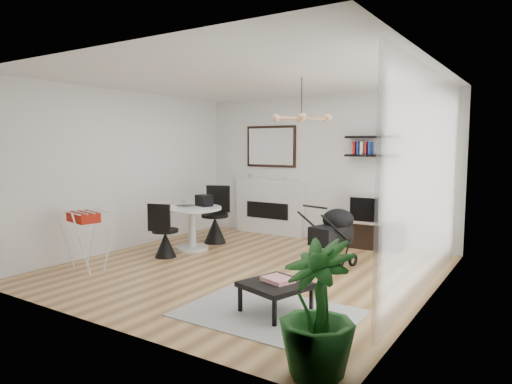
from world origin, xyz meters
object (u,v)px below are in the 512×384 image
Objects in this scene: tv_console at (368,235)px; potted_plant at (317,309)px; dining_table at (192,222)px; stroller at (333,239)px; coffee_table at (276,286)px; crt_tv at (369,208)px; fireplace at (269,200)px; drying_rack at (87,238)px.

potted_plant reaches higher than tv_console.
dining_table reaches higher than tv_console.
potted_plant reaches higher than stroller.
tv_console reaches higher than coffee_table.
dining_table is (-2.46, -1.80, -0.21)m from crt_tv.
tv_console is at bearing 104.45° from potted_plant.
dining_table is (-2.45, -1.80, 0.26)m from tv_console.
fireplace is at bearing 122.20° from coffee_table.
coffee_table is 1.36m from potted_plant.
drying_rack is at bearing 179.64° from coffee_table.
stroller is (2.42, 0.36, -0.08)m from dining_table.
fireplace reaches higher than potted_plant.
drying_rack is (-0.83, -3.67, -0.23)m from fireplace.
crt_tv is at bearing 62.46° from drying_rack.
crt_tv is 3.05m from dining_table.
stroller is at bearing -91.37° from tv_console.
potted_plant is (4.08, -0.98, 0.08)m from drying_rack.
stroller is 0.89× the size of potted_plant.
fireplace reaches higher than tv_console.
stroller is at bearing 111.33° from potted_plant.
fireplace is 2.11m from crt_tv.
drying_rack is at bearing -130.10° from stroller.
tv_console is 2.04× the size of crt_tv.
coffee_table is at bearing -86.31° from tv_console.
tv_console is (2.10, -0.14, -0.46)m from fireplace.
potted_plant is at bearing -36.84° from dining_table.
drying_rack reaches higher than dining_table.
crt_tv reaches higher than drying_rack.
fireplace is 4.38m from coffee_table.
fireplace is 2.28× the size of stroller.
tv_console is 1.18× the size of dining_table.
stroller is 1.22× the size of coffee_table.
fireplace is 3.77m from drying_rack.
dining_table is at bearing 146.86° from coffee_table.
drying_rack is 4.20m from potted_plant.
stroller reaches higher than coffee_table.
stroller is at bearing -37.56° from fireplace.
potted_plant reaches higher than drying_rack.
coffee_table is (0.26, -2.11, -0.11)m from stroller.
coffee_table is at bearing -57.80° from fireplace.
tv_console is at bearing -3.85° from fireplace.
tv_console is 0.48m from crt_tv.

